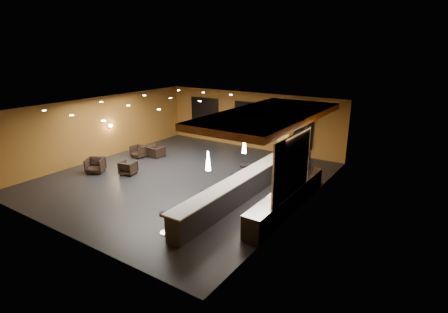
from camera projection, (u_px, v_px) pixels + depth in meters
The scene contains 36 objects.
floor at pixel (185, 178), 17.20m from camera, with size 12.00×13.00×0.10m, color black.
ceiling at pixel (182, 106), 16.11m from camera, with size 12.00×13.00×0.10m, color black.
wall_back at pixel (251, 120), 21.86m from camera, with size 12.00×0.10×3.50m, color #925D20.
wall_front at pixel (55, 187), 11.45m from camera, with size 12.00×0.10×3.50m, color #925D20.
wall_left at pixel (101, 128), 19.84m from camera, with size 0.10×13.00×3.50m, color #925D20.
wall_right at pixel (304, 166), 13.47m from camera, with size 0.10×13.00×3.50m, color #925D20.
wood_soffit at pixel (270, 115), 14.86m from camera, with size 3.60×8.00×0.28m, color #A45F30.
window_left at pixel (205, 115), 23.63m from camera, with size 2.20×0.06×2.40m, color black.
window_center at pixel (250, 121), 21.79m from camera, with size 2.20×0.06×2.40m, color black.
window_right at pixel (295, 127), 20.21m from camera, with size 2.20×0.06×2.40m, color black.
tile_backsplash at pixel (292, 167), 12.65m from camera, with size 0.06×3.20×2.40m, color white.
bar_counter at pixel (237, 191), 14.31m from camera, with size 0.60×8.00×1.00m, color black.
bar_top at pixel (237, 179), 14.16m from camera, with size 0.78×8.10×0.05m, color silver.
prep_counter at pixel (287, 199), 13.68m from camera, with size 0.70×6.00×0.86m, color black.
prep_top at pixel (288, 189), 13.54m from camera, with size 0.72×6.00×0.03m, color silver.
wall_shelf_lower at pixel (286, 178), 12.68m from camera, with size 0.30×1.50×0.03m, color silver.
wall_shelf_upper at pixel (286, 166), 12.55m from camera, with size 0.30×1.50×0.03m, color silver.
column at pixel (285, 138), 17.59m from camera, with size 0.60×0.60×3.50m, color #A48C24.
wall_sconce at pixel (110, 126), 20.13m from camera, with size 0.22×0.22×0.22m, color #FFE5B2.
pendant_0 at pixel (208, 161), 12.17m from camera, with size 0.20×0.20×0.70m, color white.
pendant_1 at pixel (244, 145), 14.15m from camera, with size 0.20×0.20×0.70m, color white.
pendant_2 at pixel (272, 133), 16.14m from camera, with size 0.20×0.20×0.70m, color white.
staff_a at pixel (280, 167), 16.34m from camera, with size 0.54×0.36×1.49m, color black.
staff_b at pixel (299, 165), 16.32m from camera, with size 0.83×0.64×1.70m, color black.
staff_c at pixel (306, 167), 16.07m from camera, with size 0.85×0.55×1.74m, color black.
armchair_a at pixel (95, 165), 17.74m from camera, with size 0.83×0.85×0.77m, color black.
armchair_b at pixel (128, 168), 17.53m from camera, with size 0.73×0.75×0.69m, color black.
armchair_c at pixel (139, 151), 20.25m from camera, with size 0.74×0.77×0.70m, color black.
armchair_d at pixel (155, 151), 20.36m from camera, with size 0.96×0.84×0.63m, color black.
bar_stool_0 at pixel (165, 220), 11.92m from camera, with size 0.38×0.38×0.76m.
bar_stool_1 at pixel (189, 208), 12.86m from camera, with size 0.36×0.36×0.71m.
bar_stool_2 at pixel (204, 198), 13.76m from camera, with size 0.37×0.37×0.73m.
bar_stool_3 at pixel (224, 188), 14.65m from camera, with size 0.37×0.37×0.74m.
bar_stool_4 at pixel (234, 180), 15.59m from camera, with size 0.37×0.37×0.74m.
bar_stool_5 at pixel (244, 171), 16.50m from camera, with size 0.43×0.43×0.84m.
bar_stool_6 at pixel (261, 166), 17.39m from camera, with size 0.37×0.37×0.72m.
Camera 1 is at (10.50, -12.33, 6.15)m, focal length 28.00 mm.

